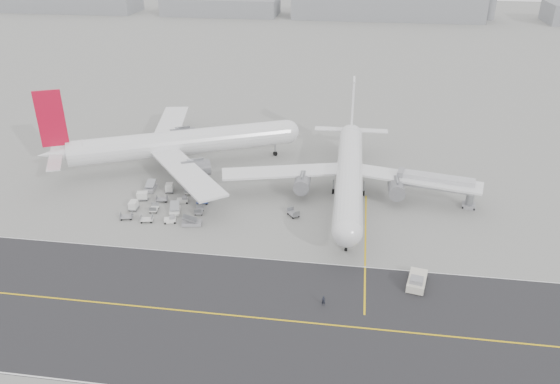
# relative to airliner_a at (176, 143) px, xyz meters

# --- Properties ---
(ground) EXTENTS (700.00, 700.00, 0.00)m
(ground) POSITION_rel_airliner_a_xyz_m (14.91, -33.97, -6.07)
(ground) COLOR gray
(ground) RESTS_ON ground
(taxiway) EXTENTS (220.00, 59.00, 0.03)m
(taxiway) POSITION_rel_airliner_a_xyz_m (19.93, -51.95, -6.06)
(taxiway) COLOR #28282A
(taxiway) RESTS_ON ground
(horizon_buildings) EXTENTS (520.00, 28.00, 28.00)m
(horizon_buildings) POSITION_rel_airliner_a_xyz_m (44.91, 226.03, -6.07)
(horizon_buildings) COLOR gray
(horizon_buildings) RESTS_ON ground
(airliner_a) EXTENTS (57.50, 56.09, 21.10)m
(airliner_a) POSITION_rel_airliner_a_xyz_m (0.00, 0.00, 0.00)
(airliner_a) COLOR silver
(airliner_a) RESTS_ON ground
(airliner_b) EXTENTS (55.17, 55.81, 19.24)m
(airliner_b) POSITION_rel_airliner_a_xyz_m (41.06, -9.19, -0.53)
(airliner_b) COLOR silver
(airliner_b) RESTS_ON ground
(pushback_tug) EXTENTS (3.87, 7.72, 2.17)m
(pushback_tug) POSITION_rel_airliner_a_xyz_m (53.25, -40.18, -5.18)
(pushback_tug) COLOR beige
(pushback_tug) RESTS_ON ground
(jet_bridge) EXTENTS (16.71, 6.20, 6.23)m
(jet_bridge) POSITION_rel_airliner_a_xyz_m (59.19, -9.64, -1.73)
(jet_bridge) COLOR gray
(jet_bridge) RESTS_ON ground
(gse_cluster) EXTENTS (23.73, 23.08, 1.89)m
(gse_cluster) POSITION_rel_airliner_a_xyz_m (4.37, -19.85, -6.07)
(gse_cluster) COLOR gray
(gse_cluster) RESTS_ON ground
(stray_dolly) EXTENTS (2.80, 2.97, 1.57)m
(stray_dolly) POSITION_rel_airliner_a_xyz_m (30.43, -20.07, -6.07)
(stray_dolly) COLOR silver
(stray_dolly) RESTS_ON ground
(ground_crew_a) EXTENTS (0.65, 0.45, 1.72)m
(ground_crew_a) POSITION_rel_airliner_a_xyz_m (38.56, -47.56, -5.21)
(ground_crew_a) COLOR black
(ground_crew_a) RESTS_ON ground
(ground_crew_b) EXTENTS (0.92, 0.82, 1.56)m
(ground_crew_b) POSITION_rel_airliner_a_xyz_m (53.89, -39.77, -5.29)
(ground_crew_b) COLOR #B7BE16
(ground_crew_b) RESTS_ON ground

